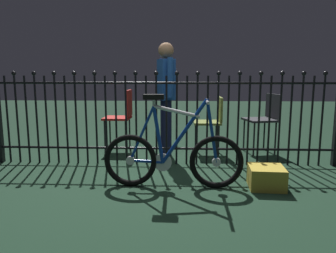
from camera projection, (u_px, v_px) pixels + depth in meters
name	position (u px, v px, depth m)	size (l,w,h in m)	color
ground_plane	(161.00, 179.00, 3.47)	(20.00, 20.00, 0.00)	#182F20
iron_fence	(160.00, 116.00, 3.98)	(4.29, 0.07, 1.21)	black
bicycle	(173.00, 156.00, 3.20)	(1.39, 0.40, 0.93)	black
chair_charcoal	(265.00, 116.00, 4.59)	(0.49, 0.49, 0.84)	black
chair_olive	(212.00, 119.00, 4.55)	(0.39, 0.38, 0.80)	black
chair_red	(122.00, 114.00, 4.73)	(0.40, 0.39, 0.89)	black
person_visitor	(166.00, 89.00, 4.43)	(0.27, 0.45, 1.54)	#191E3F
display_crate	(266.00, 177.00, 3.22)	(0.34, 0.34, 0.21)	#B29933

